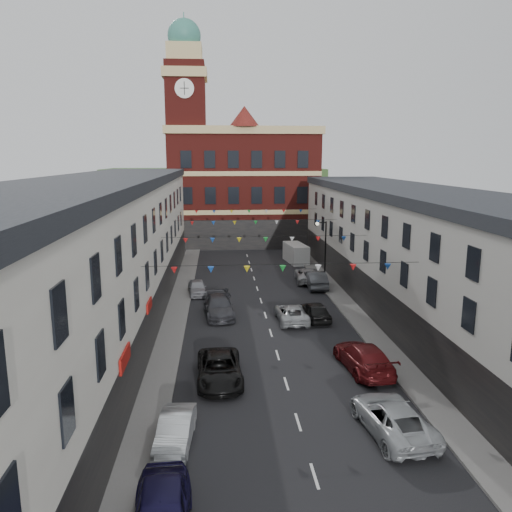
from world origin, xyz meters
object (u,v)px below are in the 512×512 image
object	(u,v)px
car_right_f	(308,275)
pedestrian	(227,300)
moving_car	(291,313)
car_right_c	(364,357)
car_left_d	(219,306)
car_right_b	(392,418)
car_left_c	(220,369)
car_right_e	(316,279)
car_right_d	(315,311)
car_left_b	(175,430)
street_lamp	(323,243)
white_van	(296,253)
car_left_e	(197,287)

from	to	relation	value
car_right_f	pedestrian	size ratio (longest dim) A/B	2.59
car_right_f	moving_car	size ratio (longest dim) A/B	1.09
car_right_c	car_right_f	size ratio (longest dim) A/B	1.09
car_left_d	car_right_b	xyz separation A→B (m)	(7.62, -17.33, -0.02)
car_left_c	car_right_e	world-z (taller)	car_right_e
car_left_c	moving_car	world-z (taller)	car_left_c
car_right_d	moving_car	xyz separation A→B (m)	(-1.80, -0.16, -0.07)
car_left_d	car_right_b	size ratio (longest dim) A/B	0.99
car_left_b	car_right_d	xyz separation A→B (m)	(9.10, 15.93, 0.07)
car_right_f	car_right_d	bearing A→B (deg)	86.62
car_right_d	street_lamp	bearing A→B (deg)	-109.66
car_left_d	white_van	xyz separation A→B (m)	(9.03, 19.43, 0.32)
car_right_e	white_van	bearing A→B (deg)	-88.52
car_left_d	car_right_c	bearing A→B (deg)	-57.88
car_left_c	car_right_b	bearing A→B (deg)	-39.05
car_left_b	pedestrian	bearing A→B (deg)	86.74
car_left_e	moving_car	distance (m)	10.83
car_left_c	car_right_f	world-z (taller)	car_left_c
car_right_b	moving_car	distance (m)	15.74
car_left_b	car_left_e	world-z (taller)	car_left_e
moving_car	car_left_e	bearing A→B (deg)	-49.06
car_left_d	pedestrian	size ratio (longest dim) A/B	2.69
car_left_e	car_right_c	distance (m)	19.76
car_right_e	moving_car	world-z (taller)	car_right_e
car_left_b	car_left_c	size ratio (longest dim) A/B	0.75
car_left_e	car_right_b	distance (m)	25.43
car_left_e	car_right_f	xyz separation A→B (m)	(10.65, 3.86, 0.04)
car_right_c	car_right_f	distance (m)	20.82
street_lamp	car_left_c	size ratio (longest dim) A/B	1.15
car_left_b	car_left_c	xyz separation A→B (m)	(1.90, 5.97, 0.08)
car_right_c	car_right_d	world-z (taller)	car_right_c
street_lamp	moving_car	bearing A→B (deg)	-112.24
car_right_b	car_right_c	xyz separation A→B (m)	(0.64, 6.63, 0.06)
car_left_d	moving_car	xyz separation A→B (m)	(5.40, -1.74, -0.11)
car_right_b	white_van	xyz separation A→B (m)	(1.42, 36.75, 0.35)
car_right_b	car_right_f	xyz separation A→B (m)	(1.13, 27.45, -0.03)
white_van	car_right_e	bearing A→B (deg)	-97.36
car_left_b	white_van	bearing A→B (deg)	78.07
car_left_c	car_right_b	xyz separation A→B (m)	(7.62, -5.78, 0.01)
car_left_c	car_left_e	distance (m)	17.91
car_left_d	pedestrian	distance (m)	1.19
car_right_c	car_left_b	bearing A→B (deg)	28.23
car_left_c	car_right_c	distance (m)	8.30
car_right_c	white_van	size ratio (longest dim) A/B	1.12
street_lamp	car_right_b	distance (m)	27.50
car_right_d	pedestrian	world-z (taller)	pedestrian
street_lamp	car_left_d	xyz separation A→B (m)	(-10.15, -9.87, -3.15)
car_left_b	car_right_d	distance (m)	18.35
car_right_b	car_right_e	bearing A→B (deg)	-99.78
white_van	street_lamp	bearing A→B (deg)	-91.03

